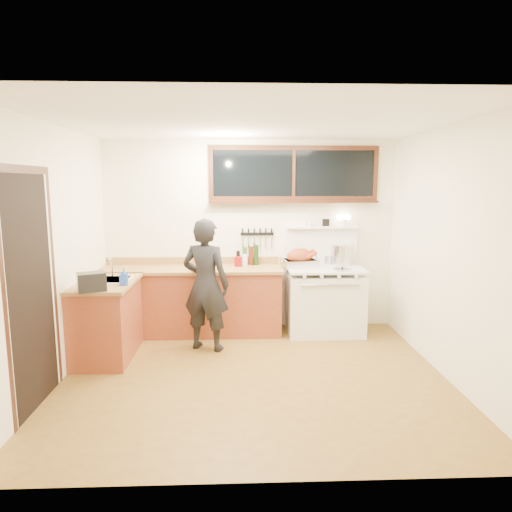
{
  "coord_description": "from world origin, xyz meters",
  "views": [
    {
      "loc": [
        -0.16,
        -4.57,
        2.01
      ],
      "look_at": [
        0.05,
        0.85,
        1.15
      ],
      "focal_mm": 32.0,
      "sensor_mm": 36.0,
      "label": 1
    }
  ],
  "objects_px": {
    "man": "(206,285)",
    "roast_turkey": "(300,259)",
    "vintage_stove": "(324,299)",
    "cutting_board": "(204,266)"
  },
  "relations": [
    {
      "from": "vintage_stove",
      "to": "cutting_board",
      "type": "xyz_separation_m",
      "value": [
        -1.62,
        -0.12,
        0.48
      ]
    },
    {
      "from": "cutting_board",
      "to": "vintage_stove",
      "type": "bearing_deg",
      "value": 4.19
    },
    {
      "from": "cutting_board",
      "to": "roast_turkey",
      "type": "xyz_separation_m",
      "value": [
        1.29,
        0.18,
        0.05
      ]
    },
    {
      "from": "cutting_board",
      "to": "roast_turkey",
      "type": "bearing_deg",
      "value": 7.97
    },
    {
      "from": "vintage_stove",
      "to": "cutting_board",
      "type": "relative_size",
      "value": 3.62
    },
    {
      "from": "roast_turkey",
      "to": "man",
      "type": "bearing_deg",
      "value": -152.31
    },
    {
      "from": "cutting_board",
      "to": "roast_turkey",
      "type": "distance_m",
      "value": 1.3
    },
    {
      "from": "vintage_stove",
      "to": "cutting_board",
      "type": "distance_m",
      "value": 1.69
    },
    {
      "from": "man",
      "to": "roast_turkey",
      "type": "xyz_separation_m",
      "value": [
        1.23,
        0.64,
        0.2
      ]
    },
    {
      "from": "cutting_board",
      "to": "man",
      "type": "bearing_deg",
      "value": -82.93
    }
  ]
}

